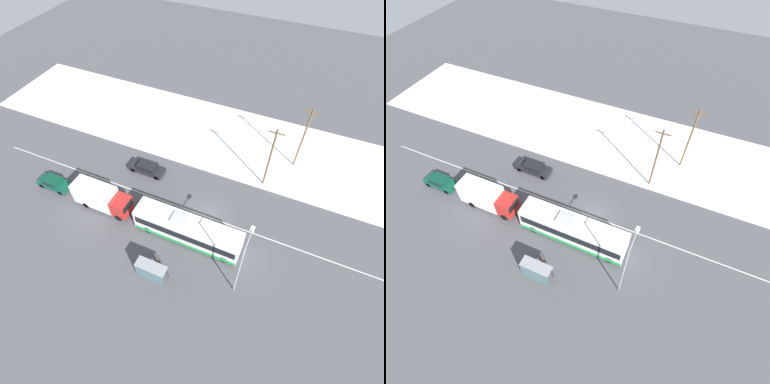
% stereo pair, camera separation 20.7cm
% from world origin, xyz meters
% --- Properties ---
extents(ground_plane, '(120.00, 120.00, 0.00)m').
position_xyz_m(ground_plane, '(0.00, 0.00, 0.00)').
color(ground_plane, '#4C4C51').
extents(snow_lot, '(80.00, 14.77, 0.12)m').
position_xyz_m(snow_lot, '(0.00, 14.21, 0.06)').
color(snow_lot, white).
rests_on(snow_lot, ground_plane).
extents(lane_marking_center, '(60.00, 0.12, 0.00)m').
position_xyz_m(lane_marking_center, '(0.00, 0.00, 0.00)').
color(lane_marking_center, silver).
rests_on(lane_marking_center, ground_plane).
extents(city_bus, '(12.08, 2.57, 3.29)m').
position_xyz_m(city_bus, '(-0.81, -3.51, 1.61)').
color(city_bus, white).
rests_on(city_bus, ground_plane).
extents(box_truck, '(7.07, 2.30, 3.26)m').
position_xyz_m(box_truck, '(-11.96, -3.59, 1.79)').
color(box_truck, silver).
rests_on(box_truck, ground_plane).
extents(sedan_car, '(4.79, 1.80, 1.43)m').
position_xyz_m(sedan_car, '(-9.91, 3.58, 0.78)').
color(sedan_car, black).
rests_on(sedan_car, ground_plane).
extents(parked_car_near_truck, '(4.20, 1.80, 1.44)m').
position_xyz_m(parked_car_near_truck, '(-19.44, -3.51, 0.79)').
color(parked_car_near_truck, '#0F4733').
rests_on(parked_car_near_truck, ground_plane).
extents(pedestrian_at_stop, '(0.57, 0.25, 1.58)m').
position_xyz_m(pedestrian_at_stop, '(-2.16, -7.95, 0.97)').
color(pedestrian_at_stop, '#23232D').
rests_on(pedestrian_at_stop, ground_plane).
extents(bus_shelter, '(3.18, 1.20, 2.40)m').
position_xyz_m(bus_shelter, '(-2.17, -9.43, 1.68)').
color(bus_shelter, gray).
rests_on(bus_shelter, ground_plane).
extents(streetlamp, '(0.36, 2.84, 7.96)m').
position_xyz_m(streetlamp, '(5.85, -6.59, 5.01)').
color(streetlamp, '#9EA3A8').
rests_on(streetlamp, ground_plane).
extents(utility_pole_roadside, '(1.80, 0.24, 8.86)m').
position_xyz_m(utility_pole_roadside, '(4.78, 7.76, 4.62)').
color(utility_pole_roadside, brown).
rests_on(utility_pole_roadside, ground_plane).
extents(utility_pole_snowlot, '(1.80, 0.24, 9.06)m').
position_xyz_m(utility_pole_snowlot, '(7.68, 12.75, 4.72)').
color(utility_pole_snowlot, brown).
rests_on(utility_pole_snowlot, ground_plane).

